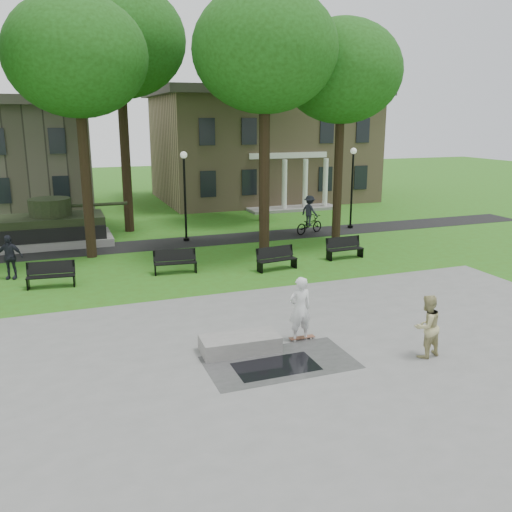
{
  "coord_description": "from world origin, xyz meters",
  "views": [
    {
      "loc": [
        -5.85,
        -15.55,
        6.4
      ],
      "look_at": [
        0.96,
        2.8,
        1.4
      ],
      "focal_mm": 38.0,
      "sensor_mm": 36.0,
      "label": 1
    }
  ],
  "objects": [
    {
      "name": "ground",
      "position": [
        0.0,
        0.0,
        0.0
      ],
      "size": [
        120.0,
        120.0,
        0.0
      ],
      "primitive_type": "plane",
      "color": "#305C15",
      "rests_on": "ground"
    },
    {
      "name": "park_bench_2",
      "position": [
        2.87,
        5.42,
        0.52
      ],
      "size": [
        1.84,
        0.75,
        1.0
      ],
      "rotation": [
        0.0,
        0.0,
        0.13
      ],
      "color": "black",
      "rests_on": "ground"
    },
    {
      "name": "footpath",
      "position": [
        0.0,
        12.0,
        0.01
      ],
      "size": [
        44.0,
        2.6,
        0.01
      ],
      "primitive_type": "cube",
      "color": "black",
      "rests_on": "ground"
    },
    {
      "name": "park_bench_0",
      "position": [
        -6.31,
        6.16,
        0.52
      ],
      "size": [
        1.84,
        0.71,
        1.0
      ],
      "rotation": [
        0.0,
        0.0,
        -0.11
      ],
      "color": "black",
      "rests_on": "ground"
    },
    {
      "name": "tank_monument",
      "position": [
        -6.46,
        14.0,
        0.86
      ],
      "size": [
        7.45,
        3.4,
        2.4
      ],
      "color": "gray",
      "rests_on": "ground"
    },
    {
      "name": "pedestrian_walker",
      "position": [
        -7.85,
        7.92,
        0.91
      ],
      "size": [
        1.15,
        0.72,
        1.83
      ],
      "primitive_type": "imported",
      "rotation": [
        0.0,
        0.0,
        -0.28
      ],
      "color": "black",
      "rests_on": "ground"
    },
    {
      "name": "skateboarder",
      "position": [
        0.55,
        -1.98,
        0.99
      ],
      "size": [
        0.72,
        0.48,
        1.94
      ],
      "primitive_type": "imported",
      "rotation": [
        0.0,
        0.0,
        3.17
      ],
      "color": "silver",
      "rests_on": "plaza"
    },
    {
      "name": "lamp_right",
      "position": [
        10.5,
        12.3,
        2.79
      ],
      "size": [
        0.36,
        0.36,
        4.73
      ],
      "color": "black",
      "rests_on": "ground"
    },
    {
      "name": "building_right",
      "position": [
        10.0,
        26.0,
        4.34
      ],
      "size": [
        17.0,
        12.0,
        8.6
      ],
      "color": "#9E8460",
      "rests_on": "ground"
    },
    {
      "name": "lamp_mid",
      "position": [
        0.5,
        12.3,
        2.79
      ],
      "size": [
        0.36,
        0.36,
        4.73
      ],
      "color": "black",
      "rests_on": "ground"
    },
    {
      "name": "tree_2",
      "position": [
        3.5,
        8.5,
        9.32
      ],
      "size": [
        6.6,
        6.6,
        12.16
      ],
      "color": "black",
      "rests_on": "ground"
    },
    {
      "name": "plaza",
      "position": [
        0.0,
        -5.0,
        0.01
      ],
      "size": [
        22.0,
        16.0,
        0.02
      ],
      "primitive_type": "cube",
      "color": "gray",
      "rests_on": "ground"
    },
    {
      "name": "tree_3",
      "position": [
        8.0,
        9.5,
        8.6
      ],
      "size": [
        6.0,
        6.0,
        11.19
      ],
      "color": "black",
      "rests_on": "ground"
    },
    {
      "name": "concrete_block",
      "position": [
        -1.36,
        -2.14,
        0.24
      ],
      "size": [
        2.24,
        1.09,
        0.45
      ],
      "primitive_type": "cube",
      "rotation": [
        0.0,
        0.0,
        -0.04
      ],
      "color": "gray",
      "rests_on": "plaza"
    },
    {
      "name": "tree_4",
      "position": [
        -2.0,
        16.0,
        10.39
      ],
      "size": [
        7.2,
        7.2,
        13.5
      ],
      "color": "black",
      "rests_on": "ground"
    },
    {
      "name": "tree_1",
      "position": [
        -4.5,
        10.5,
        8.95
      ],
      "size": [
        6.2,
        6.2,
        11.63
      ],
      "color": "black",
      "rests_on": "ground"
    },
    {
      "name": "skateboard",
      "position": [
        0.64,
        -1.99,
        0.06
      ],
      "size": [
        0.78,
        0.21,
        0.07
      ],
      "primitive_type": "cube",
      "rotation": [
        0.0,
        0.0,
        -0.01
      ],
      "color": "brown",
      "rests_on": "plaza"
    },
    {
      "name": "park_bench_1",
      "position": [
        -1.37,
        6.43,
        0.52
      ],
      "size": [
        1.84,
        0.71,
        1.0
      ],
      "rotation": [
        0.0,
        0.0,
        -0.11
      ],
      "color": "black",
      "rests_on": "ground"
    },
    {
      "name": "cyclist",
      "position": [
        7.5,
        11.74,
        0.89
      ],
      "size": [
        2.09,
        1.35,
        2.18
      ],
      "rotation": [
        0.0,
        0.0,
        1.94
      ],
      "color": "black",
      "rests_on": "ground"
    },
    {
      "name": "tree_5",
      "position": [
        6.5,
        16.5,
        9.67
      ],
      "size": [
        6.4,
        6.4,
        12.44
      ],
      "color": "black",
      "rests_on": "ground"
    },
    {
      "name": "park_bench_3",
      "position": [
        6.6,
        6.13,
        0.52
      ],
      "size": [
        1.82,
        0.6,
        1.0
      ],
      "rotation": [
        0.0,
        0.0,
        0.05
      ],
      "color": "black",
      "rests_on": "ground"
    },
    {
      "name": "friend_watching",
      "position": [
        3.31,
        -4.23,
        0.9
      ],
      "size": [
        0.97,
        0.81,
        1.77
      ],
      "primitive_type": "imported",
      "rotation": [
        0.0,
        0.0,
        3.32
      ],
      "color": "tan",
      "rests_on": "plaza"
    },
    {
      "name": "puddle",
      "position": [
        -0.78,
        -3.41,
        0.02
      ],
      "size": [
        2.2,
        1.2,
        0.0
      ],
      "primitive_type": "cube",
      "color": "black",
      "rests_on": "plaza"
    }
  ]
}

